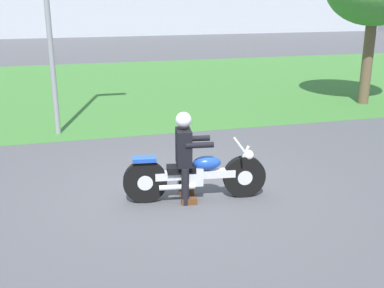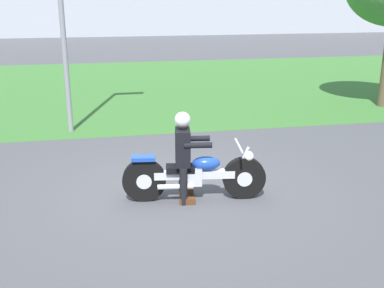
% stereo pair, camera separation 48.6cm
% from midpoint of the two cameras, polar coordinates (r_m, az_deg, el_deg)
% --- Properties ---
extents(ground, '(120.00, 120.00, 0.00)m').
position_cam_midpoint_polar(ground, '(7.69, -3.60, -6.10)').
color(ground, '#4C4C51').
extents(grass_verge, '(60.00, 12.00, 0.01)m').
position_cam_midpoint_polar(grass_verge, '(16.66, -10.11, 6.77)').
color(grass_verge, '#3D7533').
rests_on(grass_verge, ground).
extents(motorcycle_lead, '(2.23, 0.66, 0.90)m').
position_cam_midpoint_polar(motorcycle_lead, '(7.35, -1.44, -3.79)').
color(motorcycle_lead, black).
rests_on(motorcycle_lead, ground).
extents(rider_lead, '(0.59, 0.51, 1.42)m').
position_cam_midpoint_polar(rider_lead, '(7.20, -2.80, -0.70)').
color(rider_lead, black).
rests_on(rider_lead, ground).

